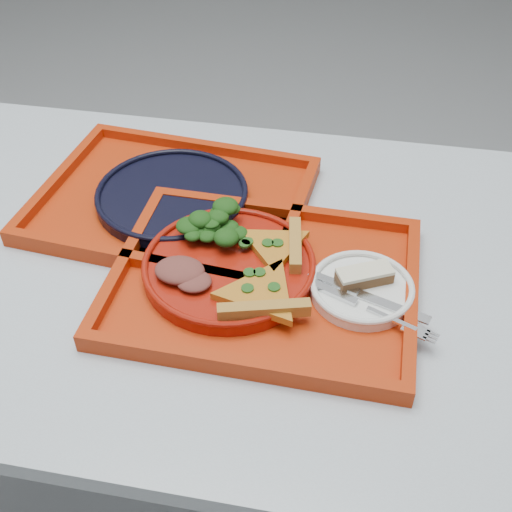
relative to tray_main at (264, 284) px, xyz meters
name	(u,v)px	position (x,y,z in m)	size (l,w,h in m)	color
ground	(161,479)	(-0.25, 0.06, -0.76)	(10.00, 10.00, 0.00)	gray
table	(122,276)	(-0.25, 0.06, -0.08)	(1.60, 0.80, 0.75)	#A7AFBB
tray_main	(264,284)	(0.00, 0.00, 0.00)	(0.45, 0.35, 0.01)	#AB2909
tray_far	(173,203)	(-0.19, 0.17, 0.00)	(0.45, 0.35, 0.01)	#AB2909
dinner_plate	(229,268)	(-0.05, 0.01, 0.02)	(0.26, 0.26, 0.02)	maroon
side_plate	(362,291)	(0.15, 0.00, 0.01)	(0.15, 0.15, 0.01)	white
navy_plate	(172,197)	(-0.19, 0.17, 0.01)	(0.26, 0.26, 0.02)	black
pizza_slice_a	(262,291)	(0.01, -0.05, 0.03)	(0.15, 0.13, 0.02)	gold
pizza_slice_b	(275,244)	(0.01, 0.06, 0.03)	(0.13, 0.11, 0.02)	gold
salad_heap	(217,222)	(-0.09, 0.08, 0.05)	(0.10, 0.09, 0.05)	black
meat_portion	(180,270)	(-0.12, -0.03, 0.04)	(0.07, 0.06, 0.02)	brown
dessert_bar	(364,276)	(0.15, 0.01, 0.03)	(0.09, 0.07, 0.02)	#4F2E1A
knife	(368,296)	(0.15, -0.02, 0.02)	(0.18, 0.02, 0.01)	silver
fork	(366,307)	(0.15, -0.04, 0.02)	(0.18, 0.02, 0.01)	silver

